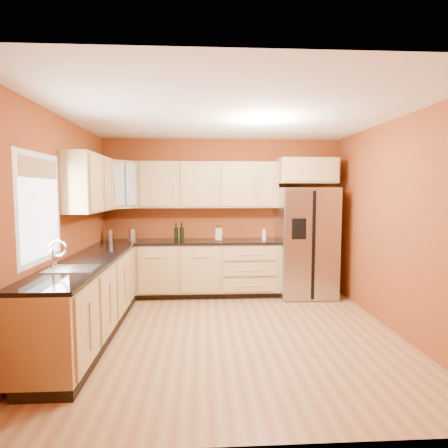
{
  "coord_description": "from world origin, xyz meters",
  "views": [
    {
      "loc": [
        -0.34,
        -4.38,
        1.72
      ],
      "look_at": [
        -0.04,
        0.9,
        1.26
      ],
      "focal_mm": 30.0,
      "sensor_mm": 36.0,
      "label": 1
    }
  ],
  "objects": [
    {
      "name": "upper_cabinets_back",
      "position": [
        -0.25,
        1.83,
        1.83
      ],
      "size": [
        2.3,
        0.33,
        0.75
      ],
      "primitive_type": "cube",
      "color": "#9F874D",
      "rests_on": "wall_back"
    },
    {
      "name": "window",
      "position": [
        -1.98,
        -0.5,
        1.55
      ],
      "size": [
        0.03,
        0.9,
        1.0
      ],
      "primitive_type": "cube",
      "color": "white",
      "rests_on": "wall_left"
    },
    {
      "name": "refrigerator",
      "position": [
        1.35,
        1.62,
        0.89
      ],
      "size": [
        0.9,
        0.75,
        1.78
      ],
      "primitive_type": "cube",
      "color": "#B5B5BA",
      "rests_on": "floor"
    },
    {
      "name": "base_cabinets_left",
      "position": [
        -1.7,
        0.0,
        0.44
      ],
      "size": [
        0.6,
        2.8,
        0.88
      ],
      "primitive_type": "cube",
      "color": "#9F874D",
      "rests_on": "floor"
    },
    {
      "name": "canister_left",
      "position": [
        -1.84,
        1.74,
        1.01
      ],
      "size": [
        0.14,
        0.14,
        0.18
      ],
      "primitive_type": "cylinder",
      "rotation": [
        0.0,
        0.0,
        0.34
      ],
      "color": "#B5B5BA",
      "rests_on": "countertop_back"
    },
    {
      "name": "wall_back",
      "position": [
        0.0,
        2.0,
        1.3
      ],
      "size": [
        4.0,
        0.04,
        2.6
      ],
      "primitive_type": "cube",
      "color": "brown",
      "rests_on": "floor"
    },
    {
      "name": "upper_cabinets_left",
      "position": [
        -1.83,
        0.72,
        1.83
      ],
      "size": [
        0.33,
        1.35,
        0.75
      ],
      "primitive_type": "cube",
      "color": "#9F874D",
      "rests_on": "wall_left"
    },
    {
      "name": "canister_right",
      "position": [
        -1.46,
        1.64,
        1.02
      ],
      "size": [
        0.16,
        0.16,
        0.2
      ],
      "primitive_type": "cylinder",
      "rotation": [
        0.0,
        0.0,
        -0.4
      ],
      "color": "#B5B5BA",
      "rests_on": "countertop_back"
    },
    {
      "name": "wall_front",
      "position": [
        0.0,
        -2.0,
        1.3
      ],
      "size": [
        4.0,
        0.04,
        2.6
      ],
      "primitive_type": "cube",
      "color": "brown",
      "rests_on": "floor"
    },
    {
      "name": "wine_bottle_a",
      "position": [
        -0.77,
        1.7,
        1.07
      ],
      "size": [
        0.08,
        0.08,
        0.29
      ],
      "primitive_type": null,
      "rotation": [
        0.0,
        0.0,
        0.31
      ],
      "color": "black",
      "rests_on": "countertop_back"
    },
    {
      "name": "knife_block",
      "position": [
        -0.08,
        1.64,
        1.02
      ],
      "size": [
        0.12,
        0.11,
        0.21
      ],
      "primitive_type": "cube",
      "rotation": [
        0.0,
        0.0,
        -0.19
      ],
      "color": "tan",
      "rests_on": "countertop_back"
    },
    {
      "name": "soap_dispenser",
      "position": [
        0.67,
        1.68,
        1.02
      ],
      "size": [
        0.07,
        0.07,
        0.19
      ],
      "primitive_type": "cylinder",
      "rotation": [
        0.0,
        0.0,
        0.16
      ],
      "color": "silver",
      "rests_on": "countertop_back"
    },
    {
      "name": "wall_right",
      "position": [
        2.0,
        0.0,
        1.3
      ],
      "size": [
        0.04,
        4.0,
        2.6
      ],
      "primitive_type": "cube",
      "color": "brown",
      "rests_on": "floor"
    },
    {
      "name": "countertop_left",
      "position": [
        -1.69,
        0.0,
        0.9
      ],
      "size": [
        0.62,
        2.8,
        0.04
      ],
      "primitive_type": "cube",
      "color": "black",
      "rests_on": "base_cabinets_left"
    },
    {
      "name": "over_fridge_cabinet",
      "position": [
        1.35,
        1.7,
        2.05
      ],
      "size": [
        0.92,
        0.6,
        0.4
      ],
      "primitive_type": "cube",
      "color": "#9F874D",
      "rests_on": "wall_back"
    },
    {
      "name": "floor",
      "position": [
        0.0,
        0.0,
        0.0
      ],
      "size": [
        4.0,
        4.0,
        0.0
      ],
      "primitive_type": "plane",
      "color": "#975C3A",
      "rests_on": "ground"
    },
    {
      "name": "sink_faucet",
      "position": [
        -1.69,
        -0.5,
        1.07
      ],
      "size": [
        0.5,
        0.42,
        0.3
      ],
      "primitive_type": null,
      "color": "white",
      "rests_on": "countertop_left"
    },
    {
      "name": "countertop_back",
      "position": [
        -0.55,
        1.69,
        0.9
      ],
      "size": [
        2.9,
        0.62,
        0.04
      ],
      "primitive_type": "cube",
      "color": "black",
      "rests_on": "base_cabinets_back"
    },
    {
      "name": "ceiling",
      "position": [
        0.0,
        0.0,
        2.6
      ],
      "size": [
        4.0,
        4.0,
        0.0
      ],
      "primitive_type": "plane",
      "color": "white",
      "rests_on": "wall_back"
    },
    {
      "name": "corner_upper_cabinet",
      "position": [
        -1.67,
        1.67,
        1.83
      ],
      "size": [
        0.67,
        0.67,
        0.75
      ],
      "primitive_type": "cube",
      "rotation": [
        0.0,
        0.0,
        0.79
      ],
      "color": "#9F874D",
      "rests_on": "wall_back"
    },
    {
      "name": "wall_left",
      "position": [
        -2.0,
        0.0,
        1.3
      ],
      "size": [
        0.04,
        4.0,
        2.6
      ],
      "primitive_type": "cube",
      "color": "brown",
      "rests_on": "floor"
    },
    {
      "name": "base_cabinets_back",
      "position": [
        -0.55,
        1.7,
        0.44
      ],
      "size": [
        2.9,
        0.6,
        0.88
      ],
      "primitive_type": "cube",
      "color": "#9F874D",
      "rests_on": "floor"
    },
    {
      "name": "wine_bottle_b",
      "position": [
        -0.68,
        1.67,
        1.07
      ],
      "size": [
        0.08,
        0.08,
        0.3
      ],
      "primitive_type": null,
      "rotation": [
        0.0,
        0.0,
        0.24
      ],
      "color": "black",
      "rests_on": "countertop_back"
    }
  ]
}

